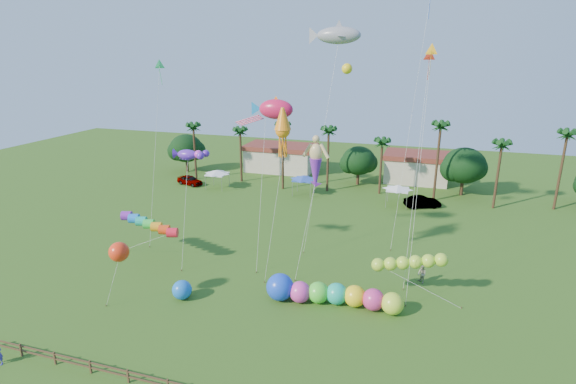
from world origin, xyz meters
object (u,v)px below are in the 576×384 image
(car_a, at_px, (190,180))
(caterpillar_inflatable, at_px, (328,294))
(spectator_b, at_px, (422,274))
(blue_ball, at_px, (182,290))
(car_b, at_px, (422,202))

(car_a, distance_m, caterpillar_inflatable, 41.61)
(spectator_b, height_order, caterpillar_inflatable, caterpillar_inflatable)
(spectator_b, bearing_deg, blue_ball, -104.58)
(car_a, distance_m, spectator_b, 43.70)
(car_a, relative_size, car_b, 0.92)
(car_a, relative_size, caterpillar_inflatable, 0.39)
(blue_ball, bearing_deg, car_b, 58.43)
(car_a, distance_m, blue_ball, 36.41)
(car_a, xyz_separation_m, spectator_b, (37.32, -22.74, 0.11))
(caterpillar_inflatable, distance_m, blue_ball, 12.84)
(car_b, bearing_deg, blue_ball, 124.07)
(spectator_b, distance_m, blue_ball, 22.14)
(spectator_b, height_order, blue_ball, spectator_b)
(car_b, height_order, caterpillar_inflatable, caterpillar_inflatable)
(car_a, bearing_deg, spectator_b, -104.47)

